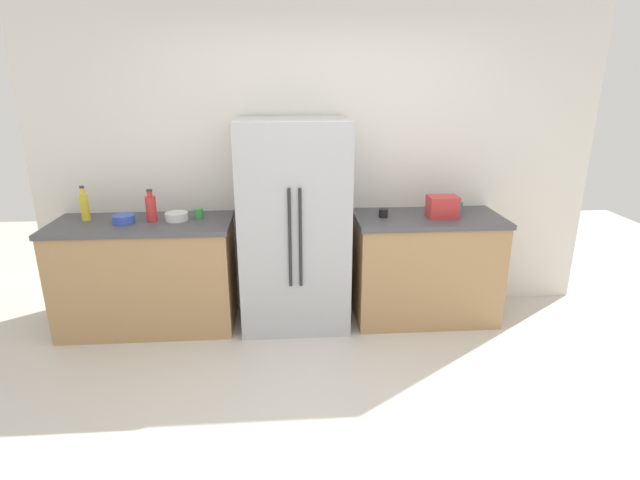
{
  "coord_description": "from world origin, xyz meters",
  "views": [
    {
      "loc": [
        -0.31,
        -2.46,
        2.02
      ],
      "look_at": [
        -0.09,
        0.43,
        1.06
      ],
      "focal_mm": 27.79,
      "sensor_mm": 36.0,
      "label": 1
    }
  ],
  "objects_px": {
    "toaster": "(442,207)",
    "bowl_a": "(177,216)",
    "cup_a": "(199,213)",
    "cup_b": "(383,213)",
    "refrigerator": "(294,226)",
    "bowl_b": "(124,219)",
    "bottle_a": "(151,208)",
    "cup_c": "(458,206)",
    "bottle_b": "(85,206)"
  },
  "relations": [
    {
      "from": "bottle_a",
      "to": "refrigerator",
      "type": "bearing_deg",
      "value": -1.68
    },
    {
      "from": "cup_a",
      "to": "bowl_b",
      "type": "bearing_deg",
      "value": -169.81
    },
    {
      "from": "refrigerator",
      "to": "toaster",
      "type": "bearing_deg",
      "value": -1.02
    },
    {
      "from": "bowl_a",
      "to": "bottle_b",
      "type": "bearing_deg",
      "value": 175.51
    },
    {
      "from": "bottle_a",
      "to": "cup_a",
      "type": "distance_m",
      "value": 0.37
    },
    {
      "from": "bowl_b",
      "to": "cup_b",
      "type": "bearing_deg",
      "value": 0.47
    },
    {
      "from": "bottle_a",
      "to": "bottle_b",
      "type": "distance_m",
      "value": 0.55
    },
    {
      "from": "bowl_a",
      "to": "bowl_b",
      "type": "distance_m",
      "value": 0.41
    },
    {
      "from": "refrigerator",
      "to": "bottle_b",
      "type": "bearing_deg",
      "value": 176.43
    },
    {
      "from": "refrigerator",
      "to": "bottle_b",
      "type": "distance_m",
      "value": 1.69
    },
    {
      "from": "bowl_a",
      "to": "toaster",
      "type": "bearing_deg",
      "value": -1.82
    },
    {
      "from": "toaster",
      "to": "cup_a",
      "type": "distance_m",
      "value": 2.0
    },
    {
      "from": "refrigerator",
      "to": "bowl_a",
      "type": "xyz_separation_m",
      "value": [
        -0.95,
        0.05,
        0.09
      ]
    },
    {
      "from": "bottle_b",
      "to": "cup_a",
      "type": "relative_size",
      "value": 3.64
    },
    {
      "from": "refrigerator",
      "to": "cup_b",
      "type": "bearing_deg",
      "value": 1.39
    },
    {
      "from": "cup_b",
      "to": "bowl_b",
      "type": "xyz_separation_m",
      "value": [
        -2.09,
        -0.02,
        -0.0
      ]
    },
    {
      "from": "bowl_b",
      "to": "refrigerator",
      "type": "bearing_deg",
      "value": -0.04
    },
    {
      "from": "cup_c",
      "to": "bowl_a",
      "type": "bearing_deg",
      "value": -176.51
    },
    {
      "from": "cup_b",
      "to": "cup_c",
      "type": "relative_size",
      "value": 0.9
    },
    {
      "from": "toaster",
      "to": "bowl_b",
      "type": "distance_m",
      "value": 2.57
    },
    {
      "from": "bottle_b",
      "to": "toaster",
      "type": "bearing_deg",
      "value": -2.49
    },
    {
      "from": "cup_c",
      "to": "bottle_a",
      "type": "bearing_deg",
      "value": -176.46
    },
    {
      "from": "cup_a",
      "to": "cup_b",
      "type": "height_order",
      "value": "cup_a"
    },
    {
      "from": "cup_c",
      "to": "bowl_a",
      "type": "height_order",
      "value": "cup_c"
    },
    {
      "from": "bottle_b",
      "to": "cup_c",
      "type": "relative_size",
      "value": 3.29
    },
    {
      "from": "cup_a",
      "to": "refrigerator",
      "type": "bearing_deg",
      "value": -7.6
    },
    {
      "from": "bottle_a",
      "to": "cup_a",
      "type": "height_order",
      "value": "bottle_a"
    },
    {
      "from": "cup_a",
      "to": "bowl_b",
      "type": "distance_m",
      "value": 0.58
    },
    {
      "from": "refrigerator",
      "to": "bottle_b",
      "type": "height_order",
      "value": "refrigerator"
    },
    {
      "from": "refrigerator",
      "to": "bowl_b",
      "type": "bearing_deg",
      "value": 179.96
    },
    {
      "from": "bottle_b",
      "to": "cup_c",
      "type": "distance_m",
      "value": 3.11
    },
    {
      "from": "cup_a",
      "to": "bowl_a",
      "type": "distance_m",
      "value": 0.18
    },
    {
      "from": "refrigerator",
      "to": "bottle_a",
      "type": "relative_size",
      "value": 6.61
    },
    {
      "from": "toaster",
      "to": "bottle_a",
      "type": "bearing_deg",
      "value": 178.66
    },
    {
      "from": "bowl_a",
      "to": "cup_c",
      "type": "bearing_deg",
      "value": 3.49
    },
    {
      "from": "refrigerator",
      "to": "cup_b",
      "type": "distance_m",
      "value": 0.75
    },
    {
      "from": "cup_a",
      "to": "bowl_a",
      "type": "xyz_separation_m",
      "value": [
        -0.17,
        -0.06,
        -0.01
      ]
    },
    {
      "from": "cup_a",
      "to": "cup_c",
      "type": "relative_size",
      "value": 0.9
    },
    {
      "from": "cup_c",
      "to": "bottle_b",
      "type": "bearing_deg",
      "value": -178.39
    },
    {
      "from": "bottle_b",
      "to": "bowl_a",
      "type": "xyz_separation_m",
      "value": [
        0.73,
        -0.06,
        -0.08
      ]
    },
    {
      "from": "toaster",
      "to": "cup_c",
      "type": "height_order",
      "value": "toaster"
    },
    {
      "from": "refrigerator",
      "to": "cup_c",
      "type": "distance_m",
      "value": 1.45
    },
    {
      "from": "bottle_a",
      "to": "cup_b",
      "type": "bearing_deg",
      "value": -0.47
    },
    {
      "from": "bottle_b",
      "to": "cup_c",
      "type": "xyz_separation_m",
      "value": [
        3.11,
        0.09,
        -0.08
      ]
    },
    {
      "from": "toaster",
      "to": "cup_a",
      "type": "height_order",
      "value": "toaster"
    },
    {
      "from": "toaster",
      "to": "bowl_a",
      "type": "distance_m",
      "value": 2.17
    },
    {
      "from": "refrigerator",
      "to": "toaster",
      "type": "xyz_separation_m",
      "value": [
        1.22,
        -0.02,
        0.15
      ]
    },
    {
      "from": "cup_b",
      "to": "cup_c",
      "type": "bearing_deg",
      "value": 14.17
    },
    {
      "from": "toaster",
      "to": "cup_b",
      "type": "height_order",
      "value": "toaster"
    },
    {
      "from": "cup_b",
      "to": "bowl_a",
      "type": "distance_m",
      "value": 1.69
    }
  ]
}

